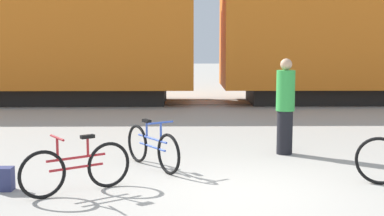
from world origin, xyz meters
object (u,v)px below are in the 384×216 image
at_px(freight_train, 208,17).
at_px(backpack, 3,179).
at_px(person_in_green, 285,106).
at_px(bicycle_maroon, 77,168).
at_px(bicycle_blue, 152,147).

relative_size(freight_train, backpack, 72.62).
bearing_deg(person_in_green, freight_train, -7.68).
height_order(freight_train, bicycle_maroon, freight_train).
bearing_deg(backpack, bicycle_blue, 32.75).
bearing_deg(bicycle_blue, bicycle_maroon, -123.66).
relative_size(person_in_green, backpack, 5.32).
relative_size(freight_train, bicycle_blue, 16.87).
distance_m(bicycle_blue, bicycle_maroon, 1.76).
height_order(freight_train, backpack, freight_train).
height_order(freight_train, bicycle_blue, freight_train).
distance_m(bicycle_maroon, backpack, 1.11).
relative_size(bicycle_blue, backpack, 4.31).
xyz_separation_m(freight_train, bicycle_maroon, (-2.32, -10.83, -2.54)).
relative_size(freight_train, person_in_green, 13.66).
bearing_deg(freight_train, bicycle_blue, -98.13).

